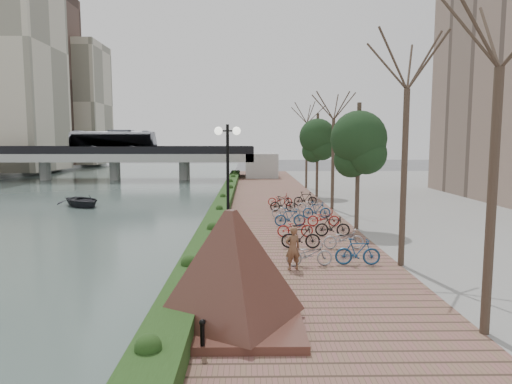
{
  "coord_description": "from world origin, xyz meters",
  "views": [
    {
      "loc": [
        2.4,
        -14.33,
        5.05
      ],
      "look_at": [
        2.82,
        12.98,
        2.0
      ],
      "focal_mm": 32.0,
      "sensor_mm": 36.0,
      "label": 1
    }
  ],
  "objects_px": {
    "granite_monument": "(231,267)",
    "lamppost": "(228,163)",
    "boat": "(82,201)",
    "motorcycle": "(255,271)",
    "pedestrian": "(293,248)"
  },
  "relations": [
    {
      "from": "lamppost",
      "to": "motorcycle",
      "type": "height_order",
      "value": "lamppost"
    },
    {
      "from": "granite_monument",
      "to": "lamppost",
      "type": "distance_m",
      "value": 7.14
    },
    {
      "from": "granite_monument",
      "to": "lamppost",
      "type": "bearing_deg",
      "value": 93.22
    },
    {
      "from": "pedestrian",
      "to": "boat",
      "type": "xyz_separation_m",
      "value": [
        -14.48,
        19.44,
        -0.83
      ]
    },
    {
      "from": "lamppost",
      "to": "pedestrian",
      "type": "xyz_separation_m",
      "value": [
        2.38,
        -1.94,
        -2.94
      ]
    },
    {
      "from": "lamppost",
      "to": "motorcycle",
      "type": "distance_m",
      "value": 5.13
    },
    {
      "from": "motorcycle",
      "to": "boat",
      "type": "relative_size",
      "value": 0.39
    },
    {
      "from": "boat",
      "to": "motorcycle",
      "type": "bearing_deg",
      "value": -99.49
    },
    {
      "from": "granite_monument",
      "to": "pedestrian",
      "type": "relative_size",
      "value": 3.05
    },
    {
      "from": "granite_monument",
      "to": "lamppost",
      "type": "xyz_separation_m",
      "value": [
        -0.38,
        6.76,
        2.26
      ]
    },
    {
      "from": "lamppost",
      "to": "pedestrian",
      "type": "bearing_deg",
      "value": -39.24
    },
    {
      "from": "lamppost",
      "to": "boat",
      "type": "xyz_separation_m",
      "value": [
        -12.11,
        17.5,
        -3.77
      ]
    },
    {
      "from": "motorcycle",
      "to": "pedestrian",
      "type": "height_order",
      "value": "pedestrian"
    },
    {
      "from": "granite_monument",
      "to": "pedestrian",
      "type": "bearing_deg",
      "value": 67.5
    },
    {
      "from": "motorcycle",
      "to": "pedestrian",
      "type": "relative_size",
      "value": 1.03
    }
  ]
}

